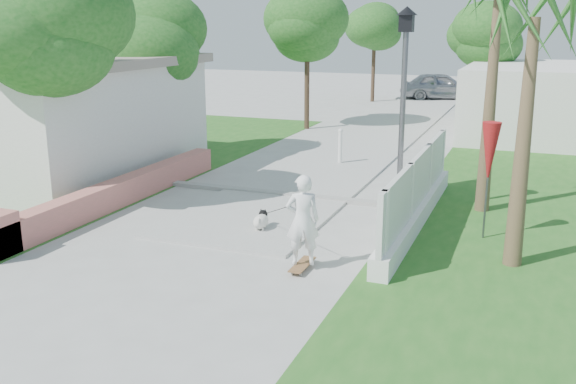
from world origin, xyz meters
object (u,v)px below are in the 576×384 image
at_px(skateboarder, 281,212).
at_px(dog, 261,220).
at_px(parked_car, 441,86).
at_px(bollard, 340,145).
at_px(patio_umbrella, 490,154).
at_px(street_lamp, 403,105).

xyz_separation_m(skateboarder, dog, (-0.77, 0.86, -0.50)).
xyz_separation_m(dog, parked_car, (-0.05, 24.90, 0.52)).
xyz_separation_m(bollard, patio_umbrella, (4.60, -5.50, 1.10)).
height_order(street_lamp, patio_umbrella, street_lamp).
xyz_separation_m(patio_umbrella, dog, (-4.25, -1.19, -1.46)).
relative_size(bollard, patio_umbrella, 0.47).
bearing_deg(dog, parked_car, 79.23).
relative_size(bollard, dog, 1.78).
bearing_deg(patio_umbrella, parked_car, 100.27).
relative_size(street_lamp, bollard, 4.07).
xyz_separation_m(patio_umbrella, parked_car, (-4.29, 23.71, -0.94)).
bearing_deg(parked_car, street_lamp, 170.20).
bearing_deg(skateboarder, dog, -72.34).
bearing_deg(bollard, patio_umbrella, -50.09).
distance_m(skateboarder, parked_car, 25.78).
relative_size(skateboarder, dog, 3.68).
bearing_deg(bollard, dog, -86.98).
distance_m(bollard, skateboarder, 7.64).
bearing_deg(bollard, parked_car, 89.04).
bearing_deg(street_lamp, dog, -137.02).
bearing_deg(parked_car, bollard, 163.22).
xyz_separation_m(bollard, parked_car, (0.31, 18.21, 0.17)).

